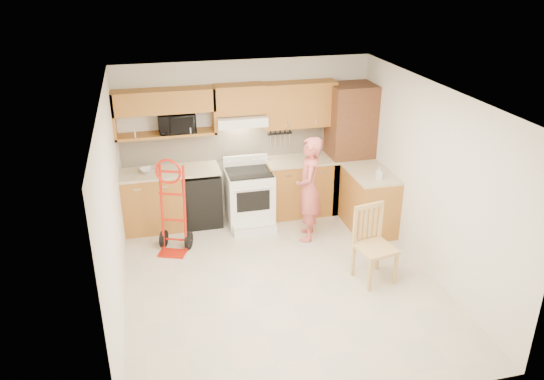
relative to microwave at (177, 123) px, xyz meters
name	(u,v)px	position (x,y,z in m)	size (l,w,h in m)	color
floor	(281,282)	(1.08, -2.08, -1.65)	(4.00, 4.50, 0.02)	beige
ceiling	(282,93)	(1.08, -2.08, 0.87)	(4.00, 4.50, 0.02)	white
wall_back	(246,138)	(1.08, 0.17, -0.39)	(4.00, 0.02, 2.50)	silver
wall_front	(349,301)	(1.08, -4.34, -0.39)	(4.00, 0.02, 2.50)	silver
wall_left	(112,212)	(-0.93, -2.08, -0.39)	(0.02, 4.50, 2.50)	silver
wall_right	(430,180)	(3.09, -2.08, -0.39)	(0.02, 4.50, 2.50)	silver
backsplash	(246,142)	(1.08, 0.15, -0.44)	(3.92, 0.03, 0.55)	beige
lower_cab_left	(152,201)	(-0.47, -0.14, -1.19)	(0.90, 0.60, 0.90)	#A36021
dishwasher	(201,198)	(0.28, -0.14, -1.21)	(0.60, 0.60, 0.85)	black
lower_cab_right	(300,187)	(1.91, -0.14, -1.19)	(1.14, 0.60, 0.90)	#A36021
countertop_left	(170,171)	(-0.17, -0.13, -0.72)	(1.50, 0.63, 0.04)	#C4B58C
countertop_right	(301,160)	(1.91, -0.13, -0.72)	(1.14, 0.63, 0.04)	#C4B58C
cab_return_right	(369,201)	(2.78, -0.94, -1.19)	(0.60, 1.00, 0.90)	#A36021
countertop_return	(371,173)	(2.78, -0.94, -0.72)	(0.63, 1.00, 0.04)	#C4B58C
pantry_tall	(349,148)	(2.73, -0.14, -0.59)	(0.70, 0.60, 2.10)	brown
upper_cab_left	(164,101)	(-0.17, 0.00, 0.34)	(1.50, 0.33, 0.34)	#A36021
upper_shelf_mw	(166,134)	(-0.17, 0.00, -0.17)	(1.50, 0.33, 0.04)	#A36021
upper_cab_center	(239,99)	(0.96, 0.00, 0.30)	(0.76, 0.33, 0.44)	#A36021
upper_cab_right	(300,104)	(1.91, 0.00, 0.16)	(1.14, 0.33, 0.70)	#A36021
range_hood	(241,120)	(0.96, -0.06, -0.01)	(0.76, 0.46, 0.14)	white
knife_strip	(280,137)	(1.63, 0.12, -0.40)	(0.40, 0.05, 0.29)	black
microwave	(177,123)	(0.00, 0.00, 0.00)	(0.54, 0.37, 0.30)	black
range	(250,194)	(1.02, -0.39, -1.12)	(0.71, 0.93, 1.05)	white
person	(309,189)	(1.78, -1.02, -0.84)	(0.58, 0.38, 1.59)	#C0554F
hand_truck	(171,211)	(-0.22, -0.95, -1.00)	(0.50, 0.46, 1.28)	red
dining_chair	(376,246)	(2.28, -2.33, -1.13)	(0.46, 0.50, 1.02)	tan
soap_bottle	(379,173)	(2.78, -1.21, -0.61)	(0.08, 0.08, 0.18)	white
bowl	(148,170)	(-0.49, -0.14, -0.67)	(0.23, 0.23, 0.06)	white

